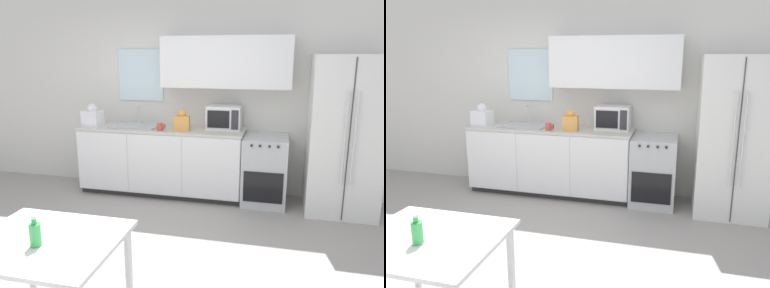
% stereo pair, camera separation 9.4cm
% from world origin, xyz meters
% --- Properties ---
extents(ground_plane, '(12.00, 12.00, 0.00)m').
position_xyz_m(ground_plane, '(0.00, 0.00, 0.00)').
color(ground_plane, gray).
extents(wall_back, '(12.00, 0.38, 2.70)m').
position_xyz_m(wall_back, '(0.07, 2.15, 1.42)').
color(wall_back, silver).
rests_on(wall_back, ground_plane).
extents(kitchen_counter, '(2.26, 0.63, 0.93)m').
position_xyz_m(kitchen_counter, '(-0.33, 1.84, 0.47)').
color(kitchen_counter, '#333333').
rests_on(kitchen_counter, ground_plane).
extents(oven_range, '(0.56, 0.66, 0.89)m').
position_xyz_m(oven_range, '(1.08, 1.83, 0.44)').
color(oven_range, '#B7BABC').
rests_on(oven_range, ground_plane).
extents(refrigerator, '(0.82, 0.79, 1.91)m').
position_xyz_m(refrigerator, '(2.00, 1.77, 0.95)').
color(refrigerator, silver).
rests_on(refrigerator, ground_plane).
extents(kitchen_sink, '(0.64, 0.45, 0.28)m').
position_xyz_m(kitchen_sink, '(-0.71, 1.85, 0.95)').
color(kitchen_sink, '#B7BABC').
rests_on(kitchen_sink, kitchen_counter).
extents(microwave, '(0.45, 0.33, 0.31)m').
position_xyz_m(microwave, '(0.52, 1.95, 1.09)').
color(microwave, silver).
rests_on(microwave, kitchen_counter).
extents(coffee_mug, '(0.11, 0.08, 0.10)m').
position_xyz_m(coffee_mug, '(-0.28, 1.66, 0.98)').
color(coffee_mug, '#BF4C3F').
rests_on(coffee_mug, kitchen_counter).
extents(grocery_bag_0, '(0.22, 0.19, 0.27)m').
position_xyz_m(grocery_bag_0, '(0.00, 1.72, 1.05)').
color(grocery_bag_0, '#DB994C').
rests_on(grocery_bag_0, kitchen_counter).
extents(grocery_bag_1, '(0.27, 0.24, 0.32)m').
position_xyz_m(grocery_bag_1, '(-1.27, 1.71, 1.07)').
color(grocery_bag_1, white).
rests_on(grocery_bag_1, kitchen_counter).
extents(dining_table, '(0.96, 0.83, 0.72)m').
position_xyz_m(dining_table, '(-0.21, -0.97, 0.61)').
color(dining_table, white).
rests_on(dining_table, ground_plane).
extents(drink_bottle, '(0.07, 0.07, 0.20)m').
position_xyz_m(drink_bottle, '(-0.21, -1.06, 0.80)').
color(drink_bottle, '#3FB259').
rests_on(drink_bottle, dining_table).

